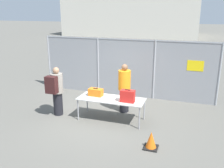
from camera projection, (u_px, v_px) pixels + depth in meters
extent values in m
plane|color=#605E56|center=(104.00, 119.00, 8.38)|extent=(120.00, 120.00, 0.00)
cylinder|color=#9EA0A5|center=(49.00, 62.00, 11.41)|extent=(0.07, 0.07, 2.40)
cylinder|color=#9EA0A5|center=(98.00, 66.00, 10.67)|extent=(0.07, 0.07, 2.40)
cylinder|color=#9EA0A5|center=(154.00, 70.00, 9.92)|extent=(0.07, 0.07, 2.40)
cylinder|color=#9EA0A5|center=(219.00, 75.00, 9.17)|extent=(0.07, 0.07, 2.40)
cube|color=gray|center=(125.00, 68.00, 10.29)|extent=(7.22, 0.01, 2.40)
cube|color=#9EA0A5|center=(126.00, 39.00, 9.96)|extent=(7.22, 0.04, 0.04)
cube|color=yellow|center=(195.00, 66.00, 9.35)|extent=(0.60, 0.01, 0.40)
cube|color=#B2B2AD|center=(111.00, 99.00, 8.09)|extent=(2.18, 0.85, 0.02)
cylinder|color=#99999E|center=(78.00, 110.00, 8.18)|extent=(0.04, 0.04, 0.72)
cylinder|color=#99999E|center=(139.00, 118.00, 7.55)|extent=(0.04, 0.04, 0.72)
cylinder|color=#99999E|center=(87.00, 102.00, 8.84)|extent=(0.04, 0.04, 0.72)
cylinder|color=#99999E|center=(144.00, 109.00, 8.20)|extent=(0.04, 0.04, 0.72)
cube|color=orange|center=(96.00, 92.00, 8.32)|extent=(0.48, 0.28, 0.24)
cube|color=black|center=(96.00, 88.00, 8.29)|extent=(0.16, 0.03, 0.02)
cube|color=red|center=(128.00, 96.00, 7.76)|extent=(0.44, 0.23, 0.38)
cube|color=black|center=(128.00, 90.00, 7.70)|extent=(0.16, 0.02, 0.02)
cylinder|color=black|center=(58.00, 104.00, 8.60)|extent=(0.32, 0.32, 0.80)
cylinder|color=gray|center=(57.00, 83.00, 8.39)|extent=(0.42, 0.42, 0.67)
sphere|color=#A57A5B|center=(56.00, 70.00, 8.26)|extent=(0.22, 0.22, 0.22)
cube|color=#381919|center=(51.00, 85.00, 8.09)|extent=(0.38, 0.23, 0.56)
cylinder|color=black|center=(124.00, 101.00, 8.85)|extent=(0.33, 0.33, 0.82)
cylinder|color=orange|center=(124.00, 80.00, 8.63)|extent=(0.43, 0.43, 0.69)
sphere|color=brown|center=(125.00, 67.00, 8.50)|extent=(0.22, 0.22, 0.22)
cube|color=#B2B2B7|center=(170.00, 76.00, 12.19)|extent=(2.48, 1.39, 0.46)
sphere|color=black|center=(159.00, 82.00, 11.68)|extent=(0.52, 0.52, 0.52)
sphere|color=black|center=(163.00, 74.00, 13.03)|extent=(0.52, 0.52, 0.52)
cylinder|color=#59595B|center=(137.00, 77.00, 12.76)|extent=(0.87, 0.06, 0.06)
cube|color=beige|center=(134.00, 15.00, 35.49)|extent=(17.86, 10.04, 5.37)
cube|color=black|center=(151.00, 147.00, 6.60)|extent=(0.37, 0.37, 0.03)
cone|color=orange|center=(151.00, 140.00, 6.54)|extent=(0.30, 0.30, 0.47)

